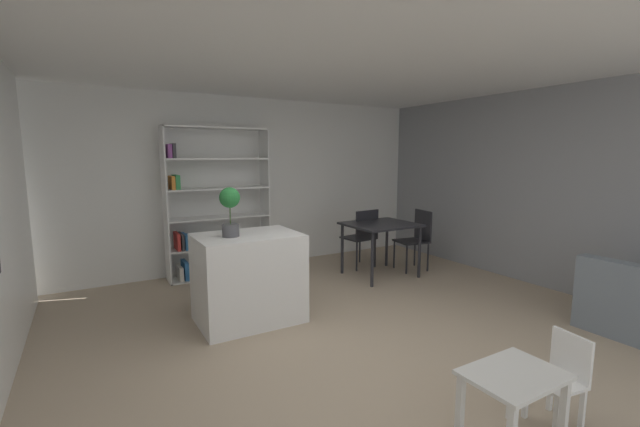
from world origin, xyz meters
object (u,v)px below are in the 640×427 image
at_px(kitchen_island, 249,278).
at_px(potted_plant_on_island, 230,207).
at_px(child_chair_right, 561,375).
at_px(dining_table, 381,229).
at_px(open_bookshelf, 210,207).
at_px(dining_chair_far, 363,233).
at_px(dining_chair_window_side, 417,235).
at_px(child_table, 513,387).

relative_size(kitchen_island, potted_plant_on_island, 2.11).
distance_m(child_chair_right, dining_table, 3.42).
distance_m(open_bookshelf, dining_chair_far, 2.34).
distance_m(open_bookshelf, dining_chair_window_side, 3.15).
bearing_deg(child_table, open_bookshelf, 97.59).
xyz_separation_m(dining_chair_far, dining_chair_window_side, (0.69, -0.47, -0.02)).
bearing_deg(potted_plant_on_island, child_chair_right, -62.33).
height_order(open_bookshelf, child_table, open_bookshelf).
height_order(dining_chair_far, dining_chair_window_side, dining_chair_far).
bearing_deg(child_table, kitchen_island, 104.63).
bearing_deg(child_chair_right, dining_chair_window_side, 159.87).
bearing_deg(potted_plant_on_island, kitchen_island, 5.93).
xyz_separation_m(potted_plant_on_island, dining_chair_far, (2.44, 1.07, -0.68)).
xyz_separation_m(potted_plant_on_island, child_table, (0.87, -2.60, -0.84)).
bearing_deg(child_table, dining_chair_window_side, 54.68).
xyz_separation_m(open_bookshelf, dining_chair_far, (2.16, -0.75, -0.47)).
bearing_deg(potted_plant_on_island, open_bookshelf, 81.33).
bearing_deg(dining_chair_window_side, open_bookshelf, -104.60).
distance_m(dining_table, dining_chair_window_side, 0.72).
bearing_deg(dining_table, child_table, -115.93).
height_order(kitchen_island, potted_plant_on_island, potted_plant_on_island).
height_order(kitchen_island, dining_chair_far, kitchen_island).
xyz_separation_m(open_bookshelf, dining_table, (2.15, -1.20, -0.34)).
xyz_separation_m(child_chair_right, dining_chair_window_side, (1.77, 3.21, 0.21)).
height_order(kitchen_island, child_table, kitchen_island).
distance_m(potted_plant_on_island, child_chair_right, 3.08).
height_order(open_bookshelf, dining_chair_far, open_bookshelf).
xyz_separation_m(kitchen_island, child_table, (0.68, -2.62, -0.08)).
xyz_separation_m(open_bookshelf, child_chair_right, (1.09, -4.43, -0.70)).
height_order(potted_plant_on_island, child_chair_right, potted_plant_on_island).
relative_size(child_chair_right, dining_table, 0.62).
height_order(open_bookshelf, dining_table, open_bookshelf).
bearing_deg(dining_chair_window_side, kitchen_island, -70.29).
bearing_deg(open_bookshelf, kitchen_island, -92.97).
relative_size(open_bookshelf, child_chair_right, 3.57).
xyz_separation_m(child_table, dining_chair_far, (1.58, 3.67, 0.16)).
bearing_deg(child_table, child_chair_right, -0.94).
height_order(child_table, dining_table, dining_table).
height_order(child_chair_right, dining_chair_far, dining_chair_far).
distance_m(potted_plant_on_island, dining_table, 2.57).
distance_m(potted_plant_on_island, open_bookshelf, 1.86).
bearing_deg(child_chair_right, kitchen_island, -147.01).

